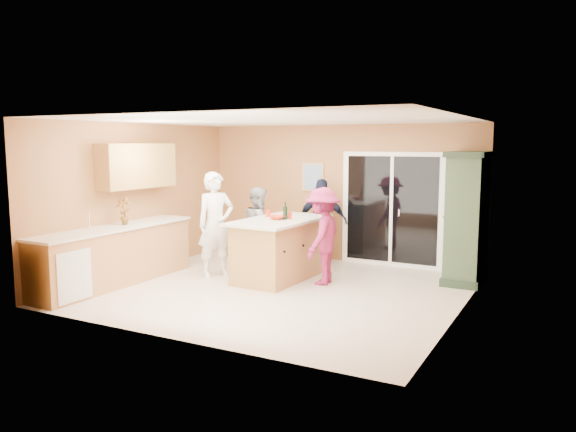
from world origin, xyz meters
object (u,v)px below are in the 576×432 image
at_px(woman_white, 216,224).
at_px(woman_grey, 259,227).
at_px(kitchen_island, 280,251).
at_px(green_hutch, 467,219).
at_px(woman_navy, 322,222).
at_px(woman_magenta, 323,236).

distance_m(woman_white, woman_grey, 0.99).
xyz_separation_m(kitchen_island, green_hutch, (2.79, 1.24, 0.56)).
height_order(kitchen_island, woman_grey, woman_grey).
relative_size(kitchen_island, woman_navy, 1.23).
distance_m(woman_grey, woman_navy, 1.21).
xyz_separation_m(kitchen_island, woman_magenta, (0.77, 0.02, 0.31)).
bearing_deg(woman_grey, woman_magenta, -143.54).
bearing_deg(woman_navy, woman_white, 40.94).
bearing_deg(woman_grey, green_hutch, -112.36).
bearing_deg(woman_grey, kitchen_island, -161.32).
distance_m(woman_grey, woman_magenta, 1.62).
xyz_separation_m(woman_white, woman_grey, (0.31, 0.92, -0.15)).
height_order(kitchen_island, woman_navy, woman_navy).
height_order(green_hutch, woman_grey, green_hutch).
bearing_deg(woman_navy, green_hutch, 161.51).
bearing_deg(kitchen_island, woman_grey, 144.08).
bearing_deg(woman_grey, woman_white, 128.86).
height_order(kitchen_island, woman_magenta, woman_magenta).
bearing_deg(kitchen_island, woman_navy, 86.97).
bearing_deg(woman_navy, woman_grey, 28.15).
height_order(woman_white, woman_magenta, woman_white).
distance_m(kitchen_island, woman_grey, 0.99).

